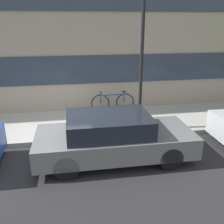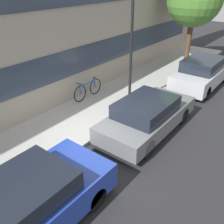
% 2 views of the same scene
% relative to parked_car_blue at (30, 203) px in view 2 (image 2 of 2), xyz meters
% --- Properties ---
extents(ground_plane, '(56.00, 56.00, 0.00)m').
position_rel_parked_car_blue_xyz_m(ground_plane, '(3.24, 1.05, -0.68)').
color(ground_plane, '#232326').
extents(sidewalk_strip, '(28.00, 2.76, 0.15)m').
position_rel_parked_car_blue_xyz_m(sidewalk_strip, '(3.24, 2.43, -0.60)').
color(sidewalk_strip, '#9E9E99').
rests_on(sidewalk_strip, ground_plane).
extents(rowhouse_facade, '(28.00, 1.02, 8.13)m').
position_rel_parked_car_blue_xyz_m(rowhouse_facade, '(3.24, 4.25, 3.39)').
color(rowhouse_facade, gray).
rests_on(rowhouse_facade, ground_plane).
extents(parked_car_blue, '(3.80, 1.78, 1.36)m').
position_rel_parked_car_blue_xyz_m(parked_car_blue, '(0.00, 0.00, 0.00)').
color(parked_car_blue, '#1E3899').
rests_on(parked_car_blue, ground_plane).
extents(parked_car_grey, '(4.18, 1.75, 1.27)m').
position_rel_parked_car_blue_xyz_m(parked_car_grey, '(4.89, 0.00, -0.03)').
color(parked_car_grey, slate).
rests_on(parked_car_grey, ground_plane).
extents(parked_car_silver, '(4.20, 1.70, 1.46)m').
position_rel_parked_car_blue_xyz_m(parked_car_silver, '(10.13, 0.00, 0.04)').
color(parked_car_silver, '#B2B5BA').
rests_on(parked_car_silver, ground_plane).
extents(bicycle, '(1.73, 0.44, 0.83)m').
position_rel_parked_car_blue_xyz_m(bicycle, '(5.44, 3.35, -0.12)').
color(bicycle, black).
rests_on(bicycle, sidewalk_strip).
extents(lamp_post, '(0.32, 0.32, 4.45)m').
position_rel_parked_car_blue_xyz_m(lamp_post, '(6.04, 1.54, 2.23)').
color(lamp_post, black).
rests_on(lamp_post, sidewalk_strip).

